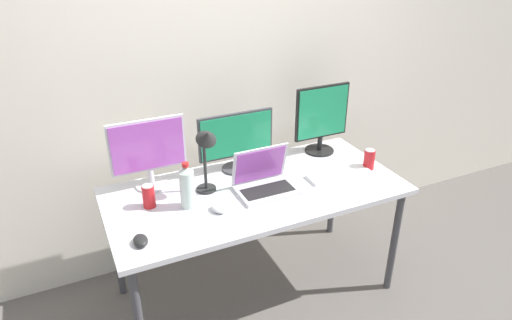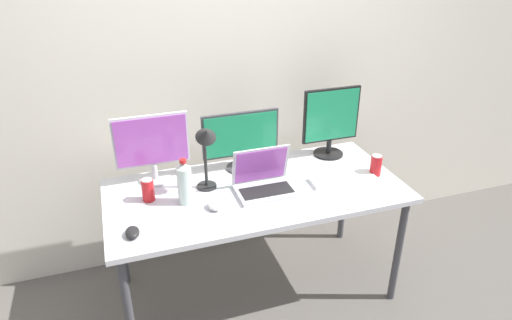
# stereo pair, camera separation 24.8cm
# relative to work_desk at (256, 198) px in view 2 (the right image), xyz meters

# --- Properties ---
(ground_plane) EXTENTS (16.00, 16.00, 0.00)m
(ground_plane) POSITION_rel_work_desk_xyz_m (0.00, 0.00, -0.68)
(ground_plane) COLOR #5B5651
(wall_back) EXTENTS (7.00, 0.08, 2.60)m
(wall_back) POSITION_rel_work_desk_xyz_m (0.00, 0.59, 0.62)
(wall_back) COLOR silver
(wall_back) RESTS_ON ground
(work_desk) EXTENTS (1.66, 0.78, 0.74)m
(work_desk) POSITION_rel_work_desk_xyz_m (0.00, 0.00, 0.00)
(work_desk) COLOR #424247
(work_desk) RESTS_ON ground
(monitor_left) EXTENTS (0.42, 0.18, 0.40)m
(monitor_left) POSITION_rel_work_desk_xyz_m (-0.52, 0.28, 0.28)
(monitor_left) COLOR silver
(monitor_left) RESTS_ON work_desk
(monitor_center) EXTENTS (0.46, 0.18, 0.36)m
(monitor_center) POSITION_rel_work_desk_xyz_m (-0.01, 0.26, 0.26)
(monitor_center) COLOR #38383D
(monitor_center) RESTS_ON work_desk
(monitor_right) EXTENTS (0.37, 0.19, 0.45)m
(monitor_right) POSITION_rel_work_desk_xyz_m (0.58, 0.26, 0.30)
(monitor_right) COLOR black
(monitor_right) RESTS_ON work_desk
(laptop_silver) EXTENTS (0.32, 0.23, 0.24)m
(laptop_silver) POSITION_rel_work_desk_xyz_m (0.04, -0.03, 0.12)
(laptop_silver) COLOR silver
(laptop_silver) RESTS_ON work_desk
(keyboard_main) EXTENTS (0.39, 0.14, 0.02)m
(keyboard_main) POSITION_rel_work_desk_xyz_m (0.51, -0.07, 0.07)
(keyboard_main) COLOR white
(keyboard_main) RESTS_ON work_desk
(mouse_by_keyboard) EXTENTS (0.09, 0.11, 0.04)m
(mouse_by_keyboard) POSITION_rel_work_desk_xyz_m (-0.27, -0.13, 0.08)
(mouse_by_keyboard) COLOR silver
(mouse_by_keyboard) RESTS_ON work_desk
(mouse_by_laptop) EXTENTS (0.07, 0.10, 0.04)m
(mouse_by_laptop) POSITION_rel_work_desk_xyz_m (-0.70, -0.23, 0.08)
(mouse_by_laptop) COLOR black
(mouse_by_laptop) RESTS_ON work_desk
(water_bottle) EXTENTS (0.08, 0.08, 0.26)m
(water_bottle) POSITION_rel_work_desk_xyz_m (-0.40, -0.02, 0.18)
(water_bottle) COLOR silver
(water_bottle) RESTS_ON work_desk
(soda_can_near_keyboard) EXTENTS (0.07, 0.07, 0.13)m
(soda_can_near_keyboard) POSITION_rel_work_desk_xyz_m (0.72, -0.07, 0.12)
(soda_can_near_keyboard) COLOR red
(soda_can_near_keyboard) RESTS_ON work_desk
(soda_can_by_laptop) EXTENTS (0.07, 0.07, 0.13)m
(soda_can_by_laptop) POSITION_rel_work_desk_xyz_m (-0.59, 0.07, 0.12)
(soda_can_by_laptop) COLOR red
(soda_can_by_laptop) RESTS_ON work_desk
(desk_lamp) EXTENTS (0.11, 0.18, 0.41)m
(desk_lamp) POSITION_rel_work_desk_xyz_m (-0.26, 0.06, 0.34)
(desk_lamp) COLOR black
(desk_lamp) RESTS_ON work_desk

